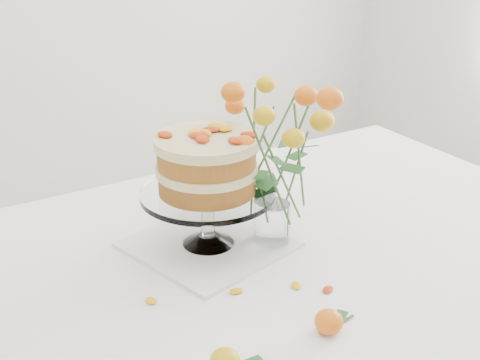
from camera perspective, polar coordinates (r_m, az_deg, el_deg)
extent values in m
cube|color=tan|center=(1.33, 1.91, -7.02)|extent=(1.40, 0.90, 0.04)
cylinder|color=tan|center=(2.10, 10.51, -6.89)|extent=(0.06, 0.06, 0.71)
cube|color=white|center=(1.31, 1.92, -6.15)|extent=(1.42, 0.92, 0.01)
cube|color=white|center=(1.72, -6.55, -2.64)|extent=(1.42, 0.01, 0.20)
cube|color=white|center=(1.32, -2.70, -5.55)|extent=(0.33, 0.33, 0.01)
cylinder|color=white|center=(1.29, -2.76, -3.05)|extent=(0.03, 0.03, 0.08)
cylinder|color=white|center=(1.27, -2.80, -1.15)|extent=(0.26, 0.26, 0.01)
cylinder|color=#965421|center=(1.26, -2.82, -0.16)|extent=(0.21, 0.21, 0.04)
cylinder|color=#F1E39B|center=(1.25, -2.84, 0.96)|extent=(0.22, 0.22, 0.02)
cylinder|color=#965421|center=(1.24, -2.87, 2.10)|extent=(0.21, 0.21, 0.04)
cylinder|color=#F1E39B|center=(1.23, -2.89, 3.30)|extent=(0.22, 0.22, 0.02)
cylinder|color=white|center=(1.33, 2.68, -5.36)|extent=(0.06, 0.06, 0.01)
cylinder|color=white|center=(1.31, 2.72, -3.65)|extent=(0.07, 0.07, 0.08)
ellipsoid|color=#E8500B|center=(1.09, 7.58, -11.89)|extent=(0.05, 0.05, 0.04)
cylinder|color=#356126|center=(1.12, 8.67, -11.95)|extent=(0.06, 0.01, 0.00)
ellipsoid|color=#EDA70E|center=(1.18, -0.32, -9.47)|extent=(0.03, 0.02, 0.00)
ellipsoid|color=#EDA70E|center=(1.20, 4.81, -8.97)|extent=(0.03, 0.02, 0.00)
ellipsoid|color=#EDA70E|center=(1.20, 7.51, -9.27)|extent=(0.03, 0.02, 0.00)
ellipsoid|color=#EDA70E|center=(1.17, -7.60, -10.20)|extent=(0.03, 0.02, 0.00)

